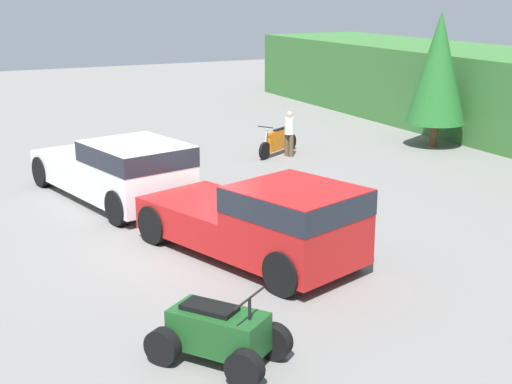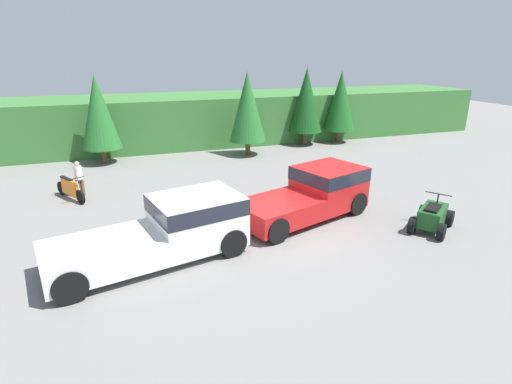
{
  "view_description": "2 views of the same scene",
  "coord_description": "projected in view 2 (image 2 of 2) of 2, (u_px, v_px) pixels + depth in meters",
  "views": [
    {
      "loc": [
        14.76,
        -5.62,
        5.65
      ],
      "look_at": [
        -0.11,
        1.68,
        0.95
      ],
      "focal_mm": 50.0,
      "sensor_mm": 36.0,
      "label": 1
    },
    {
      "loc": [
        -4.9,
        -12.09,
        6.07
      ],
      "look_at": [
        -0.11,
        1.68,
        0.95
      ],
      "focal_mm": 28.0,
      "sensor_mm": 36.0,
      "label": 2
    }
  ],
  "objects": [
    {
      "name": "ground_plane",
      "position": [
        274.0,
        231.0,
        14.3
      ],
      "size": [
        80.0,
        80.0,
        0.0
      ],
      "primitive_type": "plane",
      "color": "slate"
    },
    {
      "name": "hillside_backdrop",
      "position": [
        191.0,
        119.0,
        28.02
      ],
      "size": [
        44.0,
        6.0,
        3.25
      ],
      "color": "#387033",
      "rests_on": "ground_plane"
    },
    {
      "name": "tree_left",
      "position": [
        98.0,
        112.0,
        22.13
      ],
      "size": [
        2.18,
        2.18,
        4.96
      ],
      "color": "brown",
      "rests_on": "ground_plane"
    },
    {
      "name": "tree_mid_left",
      "position": [
        247.0,
        107.0,
        23.98
      ],
      "size": [
        2.22,
        2.22,
        5.05
      ],
      "color": "brown",
      "rests_on": "ground_plane"
    },
    {
      "name": "tree_mid_right",
      "position": [
        306.0,
        100.0,
        26.78
      ],
      "size": [
        2.26,
        2.26,
        5.13
      ],
      "color": "brown",
      "rests_on": "ground_plane"
    },
    {
      "name": "tree_right",
      "position": [
        340.0,
        101.0,
        27.55
      ],
      "size": [
        2.16,
        2.16,
        4.91
      ],
      "color": "brown",
      "rests_on": "ground_plane"
    },
    {
      "name": "pickup_truck_red",
      "position": [
        313.0,
        192.0,
        15.4
      ],
      "size": [
        5.71,
        3.72,
        1.83
      ],
      "rotation": [
        0.0,
        0.0,
        0.32
      ],
      "color": "red",
      "rests_on": "ground_plane"
    },
    {
      "name": "pickup_truck_second",
      "position": [
        169.0,
        228.0,
        12.23
      ],
      "size": [
        6.22,
        3.42,
        1.83
      ],
      "rotation": [
        0.0,
        0.0,
        0.22
      ],
      "color": "white",
      "rests_on": "ground_plane"
    },
    {
      "name": "dirt_bike",
      "position": [
        70.0,
        189.0,
        17.29
      ],
      "size": [
        1.32,
        2.1,
        1.15
      ],
      "rotation": [
        0.0,
        0.0,
        -1.04
      ],
      "color": "black",
      "rests_on": "ground_plane"
    },
    {
      "name": "quad_atv",
      "position": [
        432.0,
        217.0,
        14.32
      ],
      "size": [
        2.35,
        2.16,
        1.21
      ],
      "rotation": [
        0.0,
        0.0,
        0.63
      ],
      "color": "black",
      "rests_on": "ground_plane"
    },
    {
      "name": "rider_person",
      "position": [
        79.0,
        178.0,
        17.48
      ],
      "size": [
        0.44,
        0.44,
        1.61
      ],
      "rotation": [
        0.0,
        0.0,
        -1.13
      ],
      "color": "brown",
      "rests_on": "ground_plane"
    }
  ]
}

